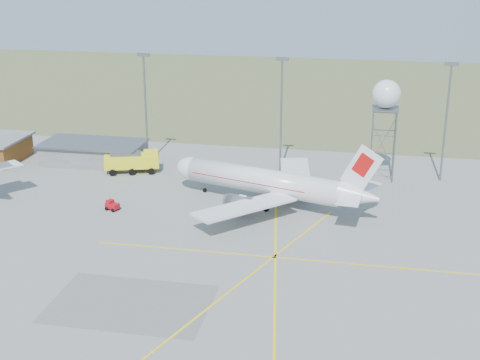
% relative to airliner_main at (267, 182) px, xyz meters
% --- Properties ---
extents(grass_strip, '(400.00, 120.00, 0.03)m').
position_rel_airliner_main_xyz_m(grass_strip, '(9.79, 91.10, -3.62)').
color(grass_strip, '#526638').
rests_on(grass_strip, ground).
extents(building_grey, '(19.00, 10.00, 3.90)m').
position_rel_airliner_main_xyz_m(building_grey, '(-35.21, 15.10, -1.66)').
color(building_grey, gray).
rests_on(building_grey, ground).
extents(mast_a, '(2.20, 0.50, 20.50)m').
position_rel_airliner_main_xyz_m(mast_a, '(-25.21, 17.10, 8.43)').
color(mast_a, slate).
rests_on(mast_a, ground).
extents(mast_b, '(2.20, 0.50, 20.50)m').
position_rel_airliner_main_xyz_m(mast_b, '(-0.21, 17.10, 8.43)').
color(mast_b, slate).
rests_on(mast_b, ground).
extents(mast_c, '(2.20, 0.50, 20.50)m').
position_rel_airliner_main_xyz_m(mast_c, '(27.79, 17.10, 8.43)').
color(mast_c, slate).
rests_on(mast_c, ground).
extents(airliner_main, '(34.19, 32.33, 11.87)m').
position_rel_airliner_main_xyz_m(airliner_main, '(0.00, 0.00, 0.00)').
color(airliner_main, silver).
rests_on(airliner_main, ground).
extents(radar_tower, '(4.81, 4.81, 17.42)m').
position_rel_airliner_main_xyz_m(radar_tower, '(17.67, 16.09, 6.14)').
color(radar_tower, slate).
rests_on(radar_tower, ground).
extents(fire_truck, '(10.11, 6.09, 3.84)m').
position_rel_airliner_main_xyz_m(fire_truck, '(-25.90, 11.19, -1.79)').
color(fire_truck, yellow).
rests_on(fire_truck, ground).
extents(baggage_tug, '(2.34, 2.17, 1.55)m').
position_rel_airliner_main_xyz_m(baggage_tug, '(-22.89, -6.99, -3.05)').
color(baggage_tug, '#A60B15').
rests_on(baggage_tug, ground).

